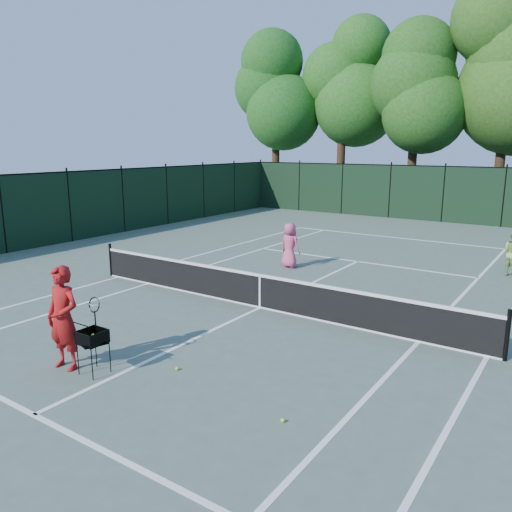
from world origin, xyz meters
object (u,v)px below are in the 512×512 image
Objects in this scene: player_pink at (290,245)px; ball_hopper at (92,337)px; loose_ball_midcourt at (177,369)px; coach at (63,318)px; loose_ball_near_cart at (283,420)px.

ball_hopper is at bearing 105.96° from player_pink.
ball_hopper is (1.20, -9.16, -0.06)m from player_pink.
ball_hopper is 12.44× the size of loose_ball_midcourt.
ball_hopper is 1.66m from loose_ball_midcourt.
player_pink is (-0.56, 9.29, -0.22)m from coach.
coach is 2.35× the size of ball_hopper.
loose_ball_near_cart is at bearing 26.07° from ball_hopper.
player_pink reaches higher than loose_ball_near_cart.
coach reaches higher than loose_ball_midcourt.
coach is 4.55m from loose_ball_near_cart.
loose_ball_near_cart is 2.63m from loose_ball_midcourt.
loose_ball_midcourt is (-2.59, 0.43, 0.00)m from loose_ball_near_cart.
loose_ball_near_cart is (4.40, 0.66, -0.96)m from coach.
coach is 0.71m from ball_hopper.
player_pink is 22.76× the size of loose_ball_near_cart.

